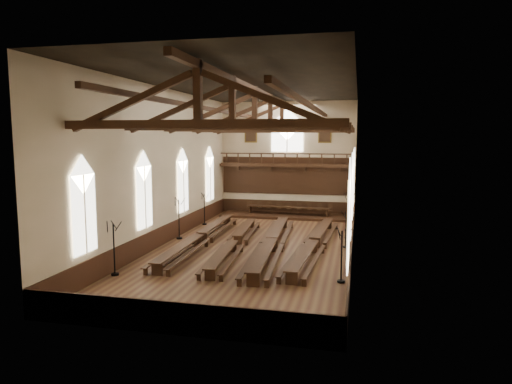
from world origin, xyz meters
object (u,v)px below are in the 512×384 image
candelabrum_right_near (341,266)px  refectory_row_b (235,241)px  candelabrum_left_near (114,259)px  high_table (288,208)px  refectory_row_a (200,236)px  candelabrum_left_far (204,215)px  refectory_row_d (314,242)px  dais (288,216)px  candelabrum_right_mid (346,236)px  candelabrum_right_far (348,219)px  refectory_row_c (271,241)px  candelabrum_left_mid (179,226)px

candelabrum_right_near → refectory_row_b: bearing=141.5°
candelabrum_left_near → high_table: bearing=72.4°
refectory_row_a → candelabrum_left_far: 6.73m
refectory_row_d → high_table: (-3.37, 11.32, 0.26)m
dais → candelabrum_left_far: size_ratio=4.46×
refectory_row_a → refectory_row_b: refectory_row_a is taller
candelabrum_right_near → candelabrum_right_mid: size_ratio=1.14×
refectory_row_a → candelabrum_left_far: candelabrum_left_far is taller
high_table → candelabrum_right_far: 7.11m
refectory_row_a → refectory_row_c: 4.79m
refectory_row_b → candelabrum_left_near: bearing=-123.2°
refectory_row_c → dais: (-0.80, 11.81, -0.46)m
refectory_row_d → dais: (-3.37, 11.32, -0.43)m
refectory_row_b → candelabrum_left_mid: bearing=158.5°
refectory_row_d → candelabrum_right_near: 6.18m
refectory_row_a → candelabrum_right_near: candelabrum_right_near is taller
candelabrum_left_near → refectory_row_a: bearing=75.1°
candelabrum_right_mid → candelabrum_right_far: (0.00, 5.28, 0.16)m
high_table → candelabrum_left_near: (-5.88, -18.56, 0.05)m
refectory_row_b → refectory_row_d: 4.91m
refectory_row_d → high_table: high_table is taller
refectory_row_a → candelabrum_right_mid: bearing=7.8°
refectory_row_c → candelabrum_left_mid: bearing=166.0°
refectory_row_c → candelabrum_left_far: (-6.69, 6.88, 0.21)m
refectory_row_d → candelabrum_right_near: bearing=-72.6°
candelabrum_left_far → candelabrum_right_mid: bearing=-25.0°
refectory_row_d → candelabrum_right_mid: 2.21m
refectory_row_a → dais: size_ratio=1.25×
candelabrum_left_mid → dais: bearing=59.9°
refectory_row_b → candelabrum_left_far: 8.21m
refectory_row_b → refectory_row_d: bearing=6.4°
candelabrum_left_far → high_table: bearing=40.0°
refectory_row_a → candelabrum_right_far: 11.28m
candelabrum_left_mid → candelabrum_right_far: bearing=25.5°
refectory_row_a → candelabrum_left_near: size_ratio=5.13×
high_table → candelabrum_right_mid: size_ratio=3.16×
refectory_row_c → dais: bearing=93.9°
refectory_row_d → candelabrum_left_mid: size_ratio=5.00×
dais → refectory_row_c: bearing=-86.1°
refectory_row_b → candelabrum_right_far: size_ratio=4.79×
refectory_row_c → high_table: size_ratio=2.00×
high_table → candelabrum_left_far: (-5.88, -4.93, -0.02)m
refectory_row_a → candelabrum_left_near: candelabrum_left_near is taller
refectory_row_c → candelabrum_left_near: size_ratio=5.29×
refectory_row_a → candelabrum_right_far: candelabrum_right_far is taller
refectory_row_a → refectory_row_b: (2.46, -0.49, -0.05)m
high_table → candelabrum_left_far: 7.67m
candelabrum_left_far → candelabrum_right_mid: candelabrum_left_far is taller
refectory_row_c → dais: refectory_row_c is taller
high_table → candelabrum_left_far: size_ratio=2.88×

